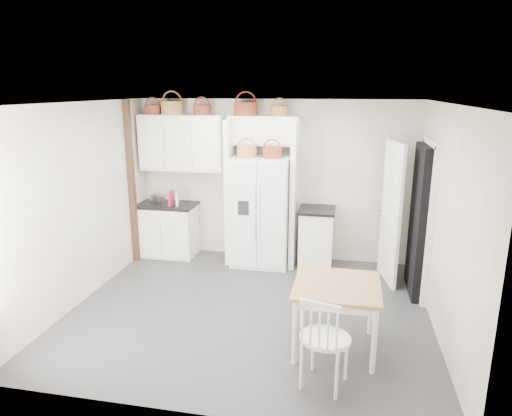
# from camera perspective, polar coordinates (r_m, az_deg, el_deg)

# --- Properties ---
(floor) EXTENTS (4.50, 4.50, 0.00)m
(floor) POSITION_cam_1_polar(r_m,az_deg,el_deg) (6.03, -0.82, -12.55)
(floor) COLOR #3B3B3E
(floor) RESTS_ON ground
(ceiling) EXTENTS (4.50, 4.50, 0.00)m
(ceiling) POSITION_cam_1_polar(r_m,az_deg,el_deg) (5.36, -0.92, 12.98)
(ceiling) COLOR white
(ceiling) RESTS_ON wall_back
(wall_back) EXTENTS (4.50, 0.00, 4.50)m
(wall_back) POSITION_cam_1_polar(r_m,az_deg,el_deg) (7.47, 2.34, 3.45)
(wall_back) COLOR #BBAC93
(wall_back) RESTS_ON floor
(wall_left) EXTENTS (0.00, 4.00, 4.00)m
(wall_left) POSITION_cam_1_polar(r_m,az_deg,el_deg) (6.40, -20.98, 0.53)
(wall_left) COLOR #BBAC93
(wall_left) RESTS_ON floor
(wall_right) EXTENTS (0.00, 4.00, 4.00)m
(wall_right) POSITION_cam_1_polar(r_m,az_deg,el_deg) (5.55, 22.49, -1.70)
(wall_right) COLOR #BBAC93
(wall_right) RESTS_ON floor
(refrigerator) EXTENTS (0.90, 0.72, 1.74)m
(refrigerator) POSITION_cam_1_polar(r_m,az_deg,el_deg) (7.24, 0.69, -0.38)
(refrigerator) COLOR white
(refrigerator) RESTS_ON floor
(base_cab_left) EXTENTS (0.92, 0.58, 0.86)m
(base_cab_left) POSITION_cam_1_polar(r_m,az_deg,el_deg) (7.87, -10.91, -2.78)
(base_cab_left) COLOR white
(base_cab_left) RESTS_ON floor
(base_cab_right) EXTENTS (0.51, 0.61, 0.90)m
(base_cab_right) POSITION_cam_1_polar(r_m,az_deg,el_deg) (7.32, 7.55, -3.79)
(base_cab_right) COLOR white
(base_cab_right) RESTS_ON floor
(dining_table) EXTENTS (0.91, 0.91, 0.75)m
(dining_table) POSITION_cam_1_polar(r_m,az_deg,el_deg) (5.14, 9.91, -13.21)
(dining_table) COLOR brown
(dining_table) RESTS_ON floor
(windsor_chair) EXTENTS (0.58, 0.55, 0.99)m
(windsor_chair) POSITION_cam_1_polar(r_m,az_deg,el_deg) (4.49, 8.65, -15.79)
(windsor_chair) COLOR white
(windsor_chair) RESTS_ON floor
(counter_left) EXTENTS (0.96, 0.62, 0.04)m
(counter_left) POSITION_cam_1_polar(r_m,az_deg,el_deg) (7.75, -11.07, 0.38)
(counter_left) COLOR black
(counter_left) RESTS_ON base_cab_left
(counter_right) EXTENTS (0.55, 0.65, 0.04)m
(counter_right) POSITION_cam_1_polar(r_m,az_deg,el_deg) (7.19, 7.67, -0.23)
(counter_right) COLOR black
(counter_right) RESTS_ON base_cab_right
(toaster) EXTENTS (0.26, 0.19, 0.16)m
(toaster) POSITION_cam_1_polar(r_m,az_deg,el_deg) (7.74, -12.23, 1.06)
(toaster) COLOR silver
(toaster) RESTS_ON counter_left
(cookbook_red) EXTENTS (0.06, 0.16, 0.24)m
(cookbook_red) POSITION_cam_1_polar(r_m,az_deg,el_deg) (7.60, -10.56, 1.21)
(cookbook_red) COLOR #B62A3B
(cookbook_red) RESTS_ON counter_left
(cookbook_cream) EXTENTS (0.06, 0.15, 0.22)m
(cookbook_cream) POSITION_cam_1_polar(r_m,az_deg,el_deg) (7.57, -9.80, 1.10)
(cookbook_cream) COLOR silver
(cookbook_cream) RESTS_ON counter_left
(basket_upper_a) EXTENTS (0.27, 0.27, 0.15)m
(basket_upper_a) POSITION_cam_1_polar(r_m,az_deg,el_deg) (7.72, -12.77, 11.90)
(basket_upper_a) COLOR maroon
(basket_upper_a) RESTS_ON upper_cabinet
(basket_upper_b) EXTENTS (0.36, 0.36, 0.21)m
(basket_upper_b) POSITION_cam_1_polar(r_m,az_deg,el_deg) (7.60, -10.43, 12.21)
(basket_upper_b) COLOR brown
(basket_upper_b) RESTS_ON upper_cabinet
(basket_upper_c) EXTENTS (0.28, 0.28, 0.16)m
(basket_upper_c) POSITION_cam_1_polar(r_m,az_deg,el_deg) (7.43, -6.75, 12.08)
(basket_upper_c) COLOR maroon
(basket_upper_c) RESTS_ON upper_cabinet
(basket_bridge_a) EXTENTS (0.36, 0.36, 0.20)m
(basket_bridge_a) POSITION_cam_1_polar(r_m,az_deg,el_deg) (7.24, -1.27, 12.29)
(basket_bridge_a) COLOR maroon
(basket_bridge_a) RESTS_ON bridge_cabinet
(basket_bridge_b) EXTENTS (0.27, 0.27, 0.15)m
(basket_bridge_b) POSITION_cam_1_polar(r_m,az_deg,el_deg) (7.15, 2.95, 12.03)
(basket_bridge_b) COLOR brown
(basket_bridge_b) RESTS_ON bridge_cabinet
(basket_fridge_a) EXTENTS (0.30, 0.30, 0.16)m
(basket_fridge_a) POSITION_cam_1_polar(r_m,az_deg,el_deg) (7.00, -1.17, 7.03)
(basket_fridge_a) COLOR brown
(basket_fridge_a) RESTS_ON refrigerator
(basket_fridge_b) EXTENTS (0.29, 0.29, 0.16)m
(basket_fridge_b) POSITION_cam_1_polar(r_m,az_deg,el_deg) (6.93, 2.01, 6.93)
(basket_fridge_b) COLOR maroon
(basket_fridge_b) RESTS_ON refrigerator
(upper_cabinet) EXTENTS (1.40, 0.34, 0.90)m
(upper_cabinet) POSITION_cam_1_polar(r_m,az_deg,el_deg) (7.59, -9.19, 8.04)
(upper_cabinet) COLOR white
(upper_cabinet) RESTS_ON wall_back
(bridge_cabinet) EXTENTS (1.12, 0.34, 0.45)m
(bridge_cabinet) POSITION_cam_1_polar(r_m,az_deg,el_deg) (7.21, 1.01, 9.68)
(bridge_cabinet) COLOR white
(bridge_cabinet) RESTS_ON wall_back
(fridge_panel_left) EXTENTS (0.08, 0.60, 2.30)m
(fridge_panel_left) POSITION_cam_1_polar(r_m,az_deg,el_deg) (7.34, -3.13, 2.04)
(fridge_panel_left) COLOR white
(fridge_panel_left) RESTS_ON floor
(fridge_panel_right) EXTENTS (0.08, 0.60, 2.30)m
(fridge_panel_right) POSITION_cam_1_polar(r_m,az_deg,el_deg) (7.16, 4.81, 1.69)
(fridge_panel_right) COLOR white
(fridge_panel_right) RESTS_ON floor
(trim_post) EXTENTS (0.09, 0.09, 2.60)m
(trim_post) POSITION_cam_1_polar(r_m,az_deg,el_deg) (7.52, -15.28, 3.01)
(trim_post) COLOR black
(trim_post) RESTS_ON floor
(doorway_void) EXTENTS (0.18, 0.85, 2.05)m
(doorway_void) POSITION_cam_1_polar(r_m,az_deg,el_deg) (6.56, 19.88, -1.53)
(doorway_void) COLOR black
(doorway_void) RESTS_ON floor
(door_slab) EXTENTS (0.21, 0.79, 2.05)m
(door_slab) POSITION_cam_1_polar(r_m,az_deg,el_deg) (6.83, 16.51, -0.61)
(door_slab) COLOR white
(door_slab) RESTS_ON floor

